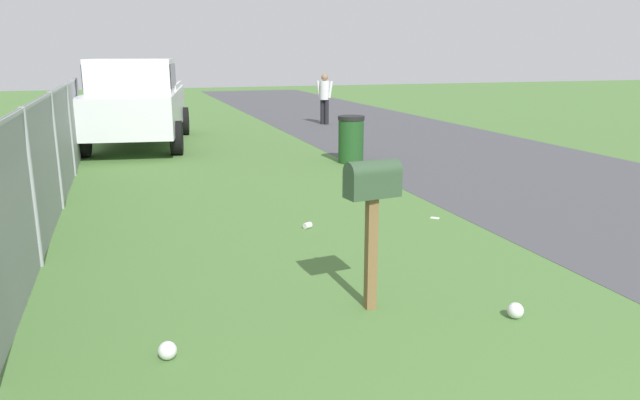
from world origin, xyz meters
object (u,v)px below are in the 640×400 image
Objects in this scene: trash_bin at (351,139)px; pedestrian at (325,96)px; pickup_truck at (136,100)px; mailbox at (372,192)px.

pedestrian reaches higher than trash_bin.
trash_bin is 0.61× the size of pedestrian.
trash_bin is at bearing 55.73° from pickup_truck.
pickup_truck is at bearing 1.20° from mailbox.
pickup_truck is 5.63m from trash_bin.
pickup_truck is 6.42m from pedestrian.
mailbox is at bearing 160.35° from trash_bin.
mailbox is at bearing 17.27° from pickup_truck.
pedestrian is (13.43, -4.07, -0.17)m from mailbox.
pickup_truck reaches higher than pedestrian.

